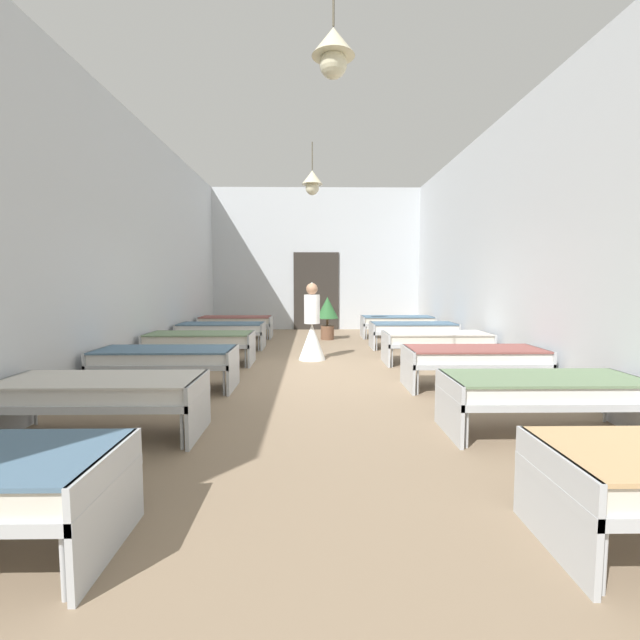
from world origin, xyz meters
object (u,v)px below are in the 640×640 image
(bed_right_row_4, at_px, (413,329))
(bed_right_row_3, at_px, (436,340))
(bed_right_row_1, at_px, (543,390))
(bed_left_row_2, at_px, (166,358))
(bed_left_row_1, at_px, (101,392))
(bed_left_row_4, at_px, (222,329))
(bed_right_row_5, at_px, (397,321))
(bed_left_row_5, at_px, (236,321))
(bed_right_row_2, at_px, (474,357))
(nurse_near_aisle, at_px, (312,332))
(bed_left_row_3, at_px, (200,340))
(potted_plant, at_px, (327,312))

(bed_right_row_4, bearing_deg, bed_right_row_3, -90.00)
(bed_right_row_1, bearing_deg, bed_right_row_4, 90.00)
(bed_left_row_2, bearing_deg, bed_left_row_1, -90.00)
(bed_left_row_1, bearing_deg, bed_left_row_4, 90.00)
(bed_right_row_4, bearing_deg, bed_right_row_5, 90.00)
(bed_right_row_1, distance_m, bed_left_row_5, 8.73)
(bed_right_row_2, xyz_separation_m, bed_right_row_5, (0.00, 5.70, 0.00))
(bed_right_row_3, xyz_separation_m, bed_left_row_5, (-4.30, 3.80, 0.00))
(bed_right_row_5, height_order, nurse_near_aisle, nurse_near_aisle)
(bed_right_row_2, distance_m, bed_right_row_4, 3.80)
(bed_left_row_5, distance_m, nurse_near_aisle, 3.93)
(bed_left_row_3, bearing_deg, bed_left_row_1, -90.00)
(bed_right_row_1, height_order, potted_plant, potted_plant)
(bed_left_row_2, bearing_deg, bed_left_row_4, 90.00)
(bed_left_row_5, bearing_deg, bed_left_row_2, -90.00)
(bed_left_row_3, bearing_deg, bed_left_row_4, 90.00)
(bed_right_row_4, xyz_separation_m, potted_plant, (-1.88, 1.54, 0.26))
(nurse_near_aisle, bearing_deg, bed_left_row_4, 79.67)
(bed_left_row_3, xyz_separation_m, bed_left_row_4, (0.00, 1.90, 0.00))
(bed_left_row_2, bearing_deg, bed_right_row_2, 0.00)
(bed_left_row_2, height_order, bed_right_row_4, same)
(bed_right_row_4, height_order, bed_left_row_5, same)
(potted_plant, bearing_deg, bed_left_row_4, -147.63)
(bed_right_row_1, bearing_deg, bed_left_row_2, 156.18)
(bed_right_row_2, bearing_deg, nurse_near_aisle, 134.29)
(bed_right_row_1, relative_size, bed_right_row_4, 1.00)
(bed_right_row_2, distance_m, nurse_near_aisle, 3.26)
(bed_left_row_1, xyz_separation_m, bed_right_row_5, (4.30, 7.60, 0.00))
(bed_right_row_3, bearing_deg, bed_left_row_4, 156.18)
(bed_right_row_4, height_order, bed_right_row_5, same)
(bed_right_row_3, bearing_deg, bed_left_row_1, -138.55)
(bed_left_row_2, xyz_separation_m, bed_left_row_4, (0.00, 3.80, 0.00))
(bed_right_row_2, relative_size, bed_right_row_4, 1.00)
(bed_right_row_4, bearing_deg, bed_left_row_4, 180.00)
(bed_left_row_2, height_order, bed_right_row_2, same)
(bed_right_row_2, xyz_separation_m, bed_right_row_4, (0.00, 3.80, 0.00))
(bed_left_row_2, height_order, bed_left_row_4, same)
(bed_left_row_1, distance_m, bed_right_row_4, 7.14)
(bed_right_row_2, bearing_deg, bed_right_row_5, 90.00)
(bed_right_row_5, bearing_deg, nurse_near_aisle, -124.05)
(bed_left_row_1, distance_m, bed_left_row_2, 1.90)
(potted_plant, bearing_deg, bed_left_row_2, -114.42)
(bed_right_row_3, bearing_deg, bed_left_row_3, 180.00)
(bed_right_row_1, relative_size, bed_left_row_5, 1.00)
(bed_left_row_4, bearing_deg, bed_right_row_1, -52.95)
(bed_left_row_1, distance_m, nurse_near_aisle, 4.69)
(bed_left_row_3, distance_m, bed_right_row_3, 4.30)
(bed_left_row_3, bearing_deg, bed_right_row_3, 0.00)
(bed_right_row_3, bearing_deg, potted_plant, 118.71)
(bed_left_row_2, distance_m, bed_right_row_2, 4.30)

